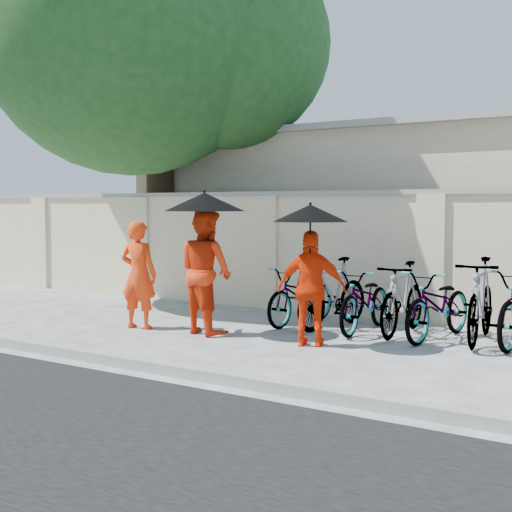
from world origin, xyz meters
The scene contains 16 objects.
ground centered at (0.00, 0.00, 0.00)m, with size 80.00×80.00×0.00m, color #BABABA.
kerb centered at (0.00, -1.70, 0.06)m, with size 40.00×0.16×0.12m, color gray.
compound_wall centered at (1.00, 3.20, 1.00)m, with size 20.00×0.30×2.00m, color beige.
building_behind centered at (2.00, 7.00, 1.60)m, with size 14.00×6.00×3.20m, color beige.
shade_tree centered at (-3.66, 2.97, 5.10)m, with size 6.70×6.20×8.20m.
monk_left centered at (-1.49, 0.29, 0.80)m, with size 0.59×0.38×1.61m, color #FF3E10.
monk_center centered at (-0.42, 0.53, 0.89)m, with size 0.87×0.68×1.79m, color red.
parasol_center centered at (-0.37, 0.45, 1.88)m, with size 1.14×1.14×1.00m.
monk_right centered at (1.31, 0.54, 0.75)m, with size 0.88×0.37×1.51m, color red.
parasol_right centered at (1.33, 0.46, 1.73)m, with size 0.97×0.97×0.99m.
bike_0 centered at (0.35, 1.95, 0.45)m, with size 0.59×1.70×0.89m, color gray.
bike_1 centered at (0.90, 1.93, 0.53)m, with size 0.50×1.75×1.05m, color gray.
bike_2 centered at (1.45, 1.91, 0.46)m, with size 0.61×1.75×0.92m, color gray.
bike_3 centered at (1.99, 1.95, 0.52)m, with size 0.49×1.72×1.04m, color gray.
bike_4 centered at (2.54, 1.91, 0.48)m, with size 0.63×1.82×0.96m, color gray.
bike_5 centered at (3.08, 1.95, 0.57)m, with size 0.53×1.89×1.14m, color gray.
Camera 1 is at (5.80, -7.50, 1.82)m, focal length 50.00 mm.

